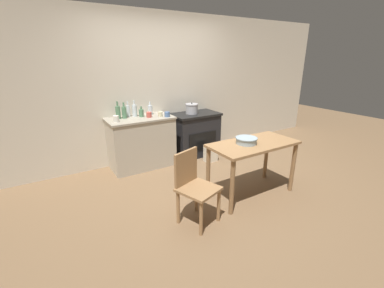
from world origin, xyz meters
TOP-DOWN VIEW (x-y plane):
  - ground_plane at (0.00, 0.00)m, footprint 14.00×14.00m
  - wall_back at (0.00, 1.58)m, footprint 8.00×0.07m
  - counter_cabinet at (-0.49, 1.27)m, footprint 1.08×0.59m
  - stove at (0.60, 1.28)m, footprint 0.88×0.57m
  - work_table at (0.43, -0.41)m, footprint 1.19×0.59m
  - chair at (-0.56, -0.52)m, footprint 0.51×0.51m
  - flour_sack at (0.64, 0.82)m, footprint 0.22×0.15m
  - stock_pot at (0.53, 1.30)m, footprint 0.24×0.24m
  - mixing_bowl_large at (0.33, -0.39)m, footprint 0.28×0.28m
  - bottle_far_left at (-0.25, 1.41)m, footprint 0.08×0.08m
  - bottle_left at (-0.81, 1.38)m, footprint 0.08×0.08m
  - bottle_mid_left at (-0.44, 1.32)m, footprint 0.08×0.08m
  - bottle_center_left at (-0.53, 1.40)m, footprint 0.08×0.08m
  - bottle_center at (-0.72, 1.36)m, footprint 0.08×0.08m
  - bottle_center_right at (-0.63, 1.44)m, footprint 0.06×0.06m
  - cup_mid_right at (-0.35, 1.22)m, footprint 0.09×0.09m
  - cup_right at (-0.91, 1.19)m, footprint 0.09×0.09m
  - cup_far_right at (-0.17, 1.17)m, footprint 0.08×0.08m
  - cup_end_right at (-0.08, 1.10)m, footprint 0.09×0.09m

SIDE VIEW (x-z plane):
  - ground_plane at x=0.00m, z-range 0.00..0.00m
  - flour_sack at x=0.64m, z-range 0.00..0.31m
  - stove at x=0.60m, z-range 0.00..0.81m
  - counter_cabinet at x=-0.49m, z-range 0.00..0.86m
  - chair at x=-0.56m, z-range 0.04..0.87m
  - work_table at x=0.43m, z-range 0.26..1.00m
  - mixing_bowl_large at x=0.33m, z-range 0.75..0.83m
  - cup_far_right at x=-0.17m, z-range 0.86..0.94m
  - stock_pot at x=0.53m, z-range 0.80..1.00m
  - cup_end_right at x=-0.08m, z-range 0.86..0.94m
  - cup_mid_right at x=-0.35m, z-range 0.86..0.95m
  - cup_right at x=-0.91m, z-range 0.86..0.96m
  - bottle_mid_left at x=-0.44m, z-range 0.84..1.02m
  - bottle_far_left at x=-0.25m, z-range 0.84..1.06m
  - bottle_center_right at x=-0.63m, z-range 0.83..1.09m
  - bottle_center at x=-0.72m, z-range 0.83..1.09m
  - bottle_center_left at x=-0.53m, z-range 0.83..1.10m
  - bottle_left at x=-0.81m, z-range 0.83..1.11m
  - wall_back at x=0.00m, z-range 0.00..2.55m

